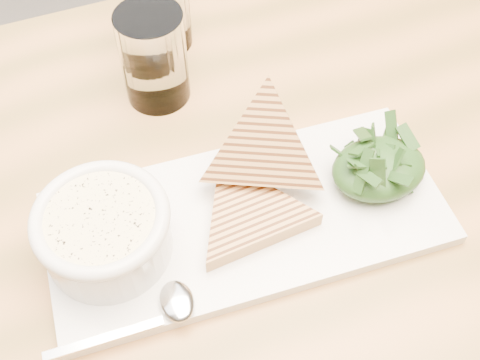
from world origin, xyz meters
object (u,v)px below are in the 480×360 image
object	(u,v)px
table_top	(233,224)
glass_far	(158,4)
platter	(247,218)
soup_bowl	(106,235)
glass_near	(154,57)

from	to	relation	value
table_top	glass_far	bearing A→B (deg)	88.65
table_top	platter	world-z (taller)	platter
table_top	platter	bearing A→B (deg)	-51.79
soup_bowl	glass_near	xyz separation A→B (m)	(0.11, 0.20, 0.02)
glass_near	glass_far	distance (m)	0.10
platter	soup_bowl	size ratio (longest dim) A/B	3.30
glass_near	table_top	bearing A→B (deg)	-83.12
platter	table_top	bearing A→B (deg)	128.21
soup_bowl	table_top	bearing A→B (deg)	1.36
soup_bowl	glass_far	world-z (taller)	glass_far
glass_near	glass_far	bearing A→B (deg)	71.11
glass_far	table_top	bearing A→B (deg)	-91.35
table_top	glass_near	size ratio (longest dim) A/B	10.13
table_top	glass_far	size ratio (longest dim) A/B	10.01
platter	glass_near	distance (m)	0.22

